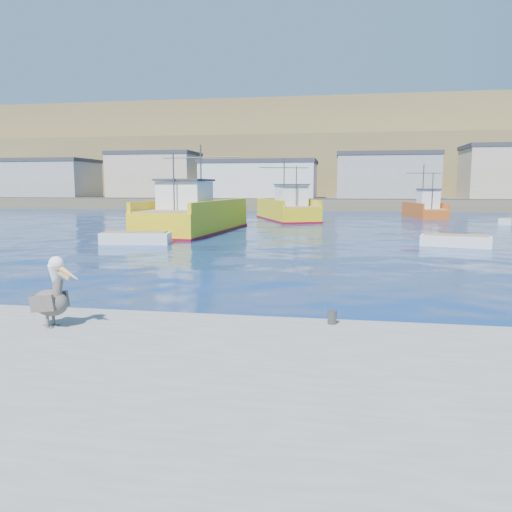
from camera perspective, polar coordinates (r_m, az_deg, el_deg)
The scene contains 10 objects.
ground at distance 15.04m, azimuth -2.68°, elevation -5.59°, with size 260.00×260.00×0.00m, color navy.
dock at distance 6.97m, azimuth -19.77°, elevation -20.62°, with size 70.00×12.00×0.50m, color slate.
dock_bollards at distance 11.54m, azimuth -3.39°, elevation -6.48°, with size 36.20×0.20×0.30m.
far_shore at distance 123.65m, azimuth 8.31°, elevation 10.44°, with size 200.00×81.00×24.00m.
trawler_yellow_a at distance 38.94m, azimuth -7.09°, elevation 4.48°, with size 6.34×14.21×6.85m.
trawler_yellow_b at distance 52.34m, azimuth 3.61°, elevation 5.26°, with size 7.97×12.13×6.54m.
boat_orange at distance 59.46m, azimuth 18.77°, elevation 5.13°, with size 4.17×7.98×5.99m.
skiff_mid at distance 31.65m, azimuth 21.85°, elevation 1.51°, with size 4.13×2.32×0.85m.
skiff_extra at distance 31.67m, azimuth -13.57°, elevation 1.90°, with size 4.37×2.03×0.92m.
pelican at distance 11.65m, azimuth -22.30°, elevation -4.34°, with size 1.26×0.63×1.56m.
Camera 1 is at (3.13, -14.28, 3.53)m, focal length 35.00 mm.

